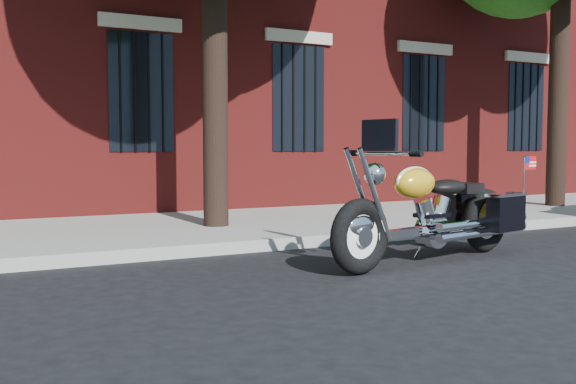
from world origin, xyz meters
TOP-DOWN VIEW (x-y plane):
  - ground at (0.00, 0.00)m, footprint 120.00×120.00m
  - curb at (0.00, 1.38)m, footprint 40.00×0.16m
  - sidewalk at (0.00, 3.26)m, footprint 40.00×3.60m
  - motorcycle at (1.97, -0.17)m, footprint 3.10×1.27m

SIDE VIEW (x-z plane):
  - ground at x=0.00m, z-range 0.00..0.00m
  - curb at x=0.00m, z-range 0.00..0.15m
  - sidewalk at x=0.00m, z-range 0.00..0.15m
  - motorcycle at x=1.97m, z-range -0.25..1.30m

